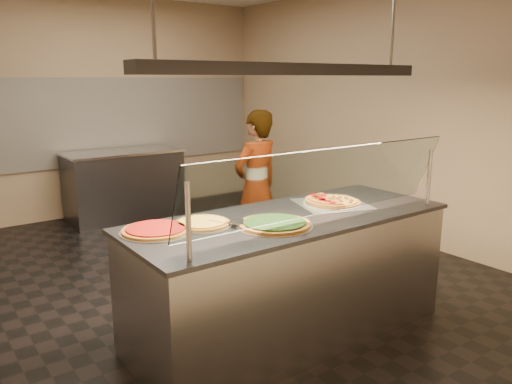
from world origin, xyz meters
TOP-DOWN VIEW (x-y plane):
  - ground at (0.00, 0.00)m, footprint 5.00×6.00m
  - wall_back at (0.00, 3.01)m, footprint 5.00×0.02m
  - wall_right at (2.51, 0.00)m, footprint 0.02×6.00m
  - tile_band at (0.00, 2.98)m, footprint 4.90×0.02m
  - serving_counter at (-0.06, -1.30)m, footprint 2.41×0.94m
  - sneeze_guard at (-0.06, -1.64)m, footprint 2.17×0.18m
  - perforated_tray at (0.41, -1.24)m, footprint 0.65×0.65m
  - half_pizza_pepperoni at (0.31, -1.24)m, footprint 0.34×0.47m
  - half_pizza_sausage at (0.51, -1.24)m, footprint 0.34×0.47m
  - pizza_spinach at (-0.32, -1.44)m, footprint 0.51×0.51m
  - pizza_cheese at (-0.70, -1.13)m, footprint 0.40×0.40m
  - pizza_tomato at (-1.01, -1.09)m, footprint 0.46×0.46m
  - pizza_spatula at (-0.57, -1.24)m, footprint 0.23×0.22m
  - prep_table at (0.19, 2.55)m, footprint 1.54×0.74m
  - worker at (0.70, 0.17)m, footprint 0.63×0.46m
  - heat_lamp_housing at (-0.06, -1.30)m, footprint 2.30×0.18m

SIDE VIEW (x-z plane):
  - ground at x=0.00m, z-range -0.02..0.00m
  - serving_counter at x=-0.06m, z-range 0.00..0.93m
  - prep_table at x=0.19m, z-range 0.00..0.93m
  - worker at x=0.70m, z-range 0.00..1.58m
  - perforated_tray at x=0.41m, z-range 0.93..0.94m
  - pizza_cheese at x=-0.70m, z-range 0.93..0.96m
  - pizza_tomato at x=-1.01m, z-range 0.93..0.96m
  - pizza_spinach at x=-0.32m, z-range 0.93..0.96m
  - half_pizza_sausage at x=0.51m, z-range 0.94..0.98m
  - pizza_spatula at x=-0.57m, z-range 0.95..0.97m
  - half_pizza_pepperoni at x=0.31m, z-range 0.94..0.99m
  - sneeze_guard at x=-0.06m, z-range 0.96..1.49m
  - tile_band at x=0.00m, z-range 0.70..1.90m
  - wall_back at x=0.00m, z-range 0.00..3.00m
  - wall_right at x=2.51m, z-range 0.00..3.00m
  - heat_lamp_housing at x=-0.06m, z-range 1.91..1.99m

